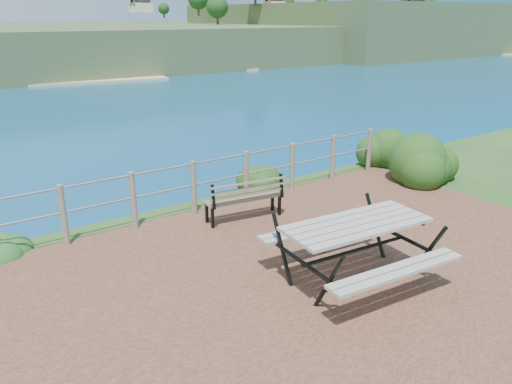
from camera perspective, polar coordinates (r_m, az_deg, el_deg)
ground at (r=6.80m, az=6.94°, el=-11.23°), size 10.00×7.00×0.12m
safety_railing at (r=9.08m, az=-7.15°, el=0.81°), size 9.40×0.10×1.00m
distant_bay at (r=272.36m, az=5.51°, el=18.39°), size 290.00×232.36×24.00m
picnic_table at (r=6.90m, az=11.26°, el=-5.94°), size 2.08×1.74×0.85m
park_bench at (r=8.79m, az=-1.43°, el=0.01°), size 1.45×0.56×0.80m
shrub_right_front at (r=11.54m, az=19.50°, el=0.90°), size 1.33×1.33×1.89m
shrub_right_edge at (r=12.67m, az=14.17°, el=3.06°), size 1.03×1.03×1.47m
shrub_lip_west at (r=8.63m, az=-26.44°, el=-6.33°), size 0.66×0.66×0.36m
shrub_lip_east at (r=11.09m, az=0.33°, el=1.32°), size 0.82×0.82×0.58m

